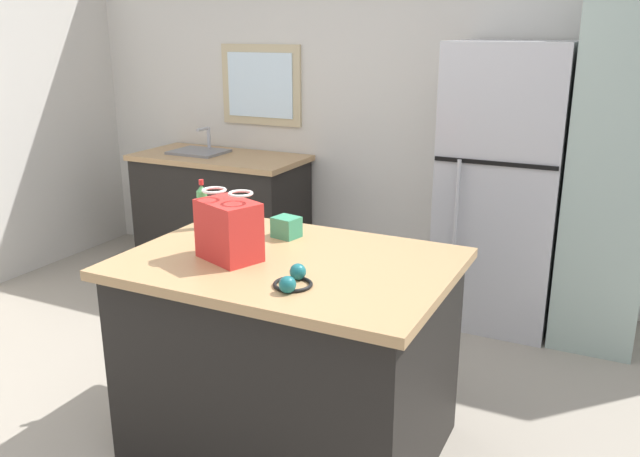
{
  "coord_description": "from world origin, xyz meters",
  "views": [
    {
      "loc": [
        1.52,
        -2.14,
        1.81
      ],
      "look_at": [
        0.27,
        0.42,
        0.94
      ],
      "focal_mm": 36.83,
      "sensor_mm": 36.0,
      "label": 1
    }
  ],
  "objects_px": {
    "tall_cabinet": "(613,171)",
    "small_box": "(286,227)",
    "bottle": "(202,207)",
    "kitchen_island": "(290,354)",
    "refrigerator": "(503,187)",
    "shopping_bag": "(229,230)",
    "ear_defenders": "(293,280)"
  },
  "relations": [
    {
      "from": "tall_cabinet",
      "to": "small_box",
      "type": "bearing_deg",
      "value": -130.49
    },
    {
      "from": "tall_cabinet",
      "to": "bottle",
      "type": "relative_size",
      "value": 8.59
    },
    {
      "from": "kitchen_island",
      "to": "refrigerator",
      "type": "bearing_deg",
      "value": 73.18
    },
    {
      "from": "kitchen_island",
      "to": "tall_cabinet",
      "type": "distance_m",
      "value": 2.19
    },
    {
      "from": "shopping_bag",
      "to": "bottle",
      "type": "distance_m",
      "value": 0.47
    },
    {
      "from": "bottle",
      "to": "tall_cabinet",
      "type": "bearing_deg",
      "value": 42.4
    },
    {
      "from": "shopping_bag",
      "to": "bottle",
      "type": "bearing_deg",
      "value": 139.07
    },
    {
      "from": "kitchen_island",
      "to": "small_box",
      "type": "distance_m",
      "value": 0.57
    },
    {
      "from": "refrigerator",
      "to": "small_box",
      "type": "xyz_separation_m",
      "value": [
        -0.69,
        -1.51,
        0.07
      ]
    },
    {
      "from": "small_box",
      "to": "refrigerator",
      "type": "bearing_deg",
      "value": 65.58
    },
    {
      "from": "refrigerator",
      "to": "small_box",
      "type": "relative_size",
      "value": 15.53
    },
    {
      "from": "ear_defenders",
      "to": "tall_cabinet",
      "type": "bearing_deg",
      "value": 64.2
    },
    {
      "from": "shopping_bag",
      "to": "small_box",
      "type": "relative_size",
      "value": 2.69
    },
    {
      "from": "small_box",
      "to": "ear_defenders",
      "type": "height_order",
      "value": "small_box"
    },
    {
      "from": "shopping_bag",
      "to": "kitchen_island",
      "type": "bearing_deg",
      "value": 25.69
    },
    {
      "from": "ear_defenders",
      "to": "refrigerator",
      "type": "bearing_deg",
      "value": 79.5
    },
    {
      "from": "kitchen_island",
      "to": "bottle",
      "type": "distance_m",
      "value": 0.82
    },
    {
      "from": "small_box",
      "to": "bottle",
      "type": "distance_m",
      "value": 0.43
    },
    {
      "from": "refrigerator",
      "to": "shopping_bag",
      "type": "xyz_separation_m",
      "value": [
        -0.76,
        -1.88,
        0.15
      ]
    },
    {
      "from": "tall_cabinet",
      "to": "shopping_bag",
      "type": "distance_m",
      "value": 2.32
    },
    {
      "from": "small_box",
      "to": "kitchen_island",
      "type": "bearing_deg",
      "value": -59.61
    },
    {
      "from": "refrigerator",
      "to": "tall_cabinet",
      "type": "height_order",
      "value": "tall_cabinet"
    },
    {
      "from": "tall_cabinet",
      "to": "kitchen_island",
      "type": "bearing_deg",
      "value": -122.77
    },
    {
      "from": "kitchen_island",
      "to": "small_box",
      "type": "bearing_deg",
      "value": 120.39
    },
    {
      "from": "kitchen_island",
      "to": "refrigerator",
      "type": "height_order",
      "value": "refrigerator"
    },
    {
      "from": "ear_defenders",
      "to": "kitchen_island",
      "type": "bearing_deg",
      "value": 121.83
    },
    {
      "from": "small_box",
      "to": "ear_defenders",
      "type": "xyz_separation_m",
      "value": [
        0.31,
        -0.52,
        -0.03
      ]
    },
    {
      "from": "small_box",
      "to": "bottle",
      "type": "relative_size",
      "value": 0.47
    },
    {
      "from": "tall_cabinet",
      "to": "ear_defenders",
      "type": "distance_m",
      "value": 2.26
    },
    {
      "from": "bottle",
      "to": "kitchen_island",
      "type": "bearing_deg",
      "value": -19.42
    },
    {
      "from": "tall_cabinet",
      "to": "bottle",
      "type": "xyz_separation_m",
      "value": [
        -1.72,
        -1.57,
        -0.03
      ]
    },
    {
      "from": "tall_cabinet",
      "to": "ear_defenders",
      "type": "bearing_deg",
      "value": -115.8
    }
  ]
}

